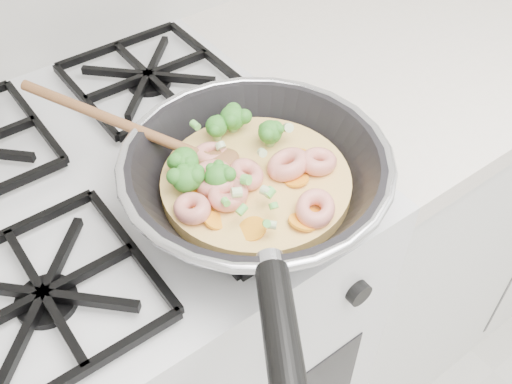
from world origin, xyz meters
TOP-DOWN VIEW (x-y plane):
  - stove at (0.00, 1.70)m, footprint 0.60×0.60m
  - counter_right at (0.80, 1.70)m, footprint 1.00×0.60m
  - skillet at (0.12, 1.53)m, footprint 0.36×0.57m

SIDE VIEW (x-z plane):
  - counter_right at x=0.80m, z-range 0.00..0.90m
  - stove at x=0.00m, z-range 0.00..0.92m
  - skillet at x=0.12m, z-range 0.91..1.01m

